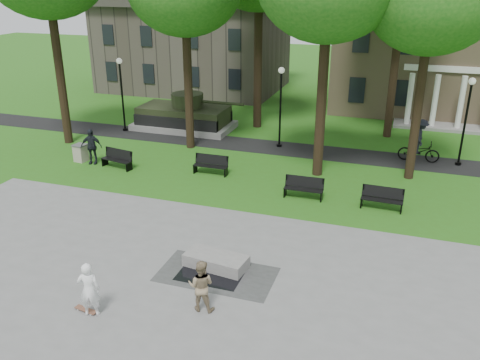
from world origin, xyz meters
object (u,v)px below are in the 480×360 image
object	(u,v)px
concrete_block	(216,261)
trash_bin	(81,153)
friend_watching	(201,286)
cyclist	(420,145)
skateboarder	(89,289)
park_bench_0	(117,158)

from	to	relation	value
concrete_block	trash_bin	world-z (taller)	trash_bin
friend_watching	cyclist	bearing A→B (deg)	-118.08
concrete_block	cyclist	distance (m)	15.32
trash_bin	cyclist	bearing A→B (deg)	18.52
skateboarder	friend_watching	size ratio (longest dim) A/B	1.06
trash_bin	park_bench_0	bearing A→B (deg)	-5.47
concrete_block	cyclist	bearing A→B (deg)	64.30
cyclist	park_bench_0	world-z (taller)	cyclist
cyclist	park_bench_0	bearing A→B (deg)	112.75
trash_bin	concrete_block	bearing A→B (deg)	-35.55
cyclist	skateboarder	bearing A→B (deg)	152.97
friend_watching	cyclist	distance (m)	17.35
concrete_block	friend_watching	size ratio (longest dim) A/B	1.31
friend_watching	park_bench_0	bearing A→B (deg)	-55.34
skateboarder	friend_watching	world-z (taller)	skateboarder
concrete_block	skateboarder	world-z (taller)	skateboarder
friend_watching	trash_bin	bearing A→B (deg)	-49.13
concrete_block	skateboarder	xyz separation A→B (m)	(-2.59, -3.75, 0.67)
friend_watching	skateboarder	bearing A→B (deg)	16.18
friend_watching	trash_bin	world-z (taller)	friend_watching
skateboarder	trash_bin	distance (m)	14.36
skateboarder	cyclist	size ratio (longest dim) A/B	0.75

